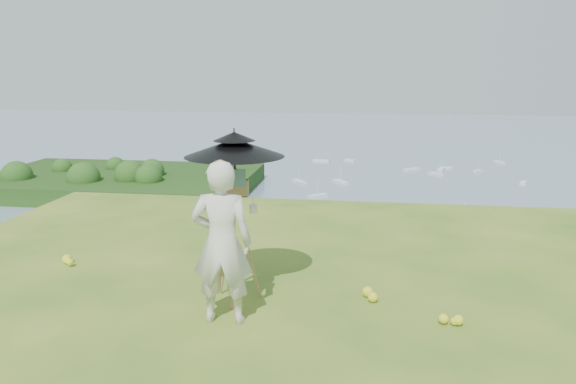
# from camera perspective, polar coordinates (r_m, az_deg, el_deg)

# --- Properties ---
(ground) EXTENTS (14.00, 14.00, 0.00)m
(ground) POSITION_cam_1_polar(r_m,az_deg,el_deg) (5.79, 9.33, -17.28)
(ground) COLOR #3D661D
(ground) RESTS_ON ground
(shoreline_tier) EXTENTS (170.00, 28.00, 8.00)m
(shoreline_tier) POSITION_cam_1_polar(r_m,az_deg,el_deg) (88.97, 7.71, -13.48)
(shoreline_tier) COLOR #726C5B
(shoreline_tier) RESTS_ON bay_water
(bay_water) EXTENTS (700.00, 700.00, 0.00)m
(bay_water) POSITION_cam_1_polar(r_m,az_deg,el_deg) (247.79, 8.17, 3.86)
(bay_water) COLOR slate
(bay_water) RESTS_ON ground
(peninsula) EXTENTS (90.00, 60.00, 12.00)m
(peninsula) POSITION_cam_1_polar(r_m,az_deg,el_deg) (179.51, -16.59, 1.79)
(peninsula) COLOR black
(peninsula) RESTS_ON bay_water
(slope_trees) EXTENTS (110.00, 50.00, 6.00)m
(slope_trees) POSITION_cam_1_polar(r_m,az_deg,el_deg) (43.83, 7.89, -11.63)
(slope_trees) COLOR #244815
(slope_trees) RESTS_ON forest_slope
(harbor_town) EXTENTS (110.00, 22.00, 5.00)m
(harbor_town) POSITION_cam_1_polar(r_m,az_deg,el_deg) (86.33, 7.83, -9.60)
(harbor_town) COLOR beige
(harbor_town) RESTS_ON shoreline_tier
(moored_boats) EXTENTS (140.00, 140.00, 0.70)m
(moored_boats) POSITION_cam_1_polar(r_m,az_deg,el_deg) (170.44, 3.87, 0.14)
(moored_boats) COLOR silver
(moored_boats) RESTS_ON bay_water
(wildflowers) EXTENTS (10.00, 10.50, 0.12)m
(wildflowers) POSITION_cam_1_polar(r_m,az_deg,el_deg) (5.98, 9.32, -15.59)
(wildflowers) COLOR yellow
(wildflowers) RESTS_ON ground
(painter) EXTENTS (0.72, 0.49, 1.89)m
(painter) POSITION_cam_1_polar(r_m,az_deg,el_deg) (6.35, -6.74, -5.14)
(painter) COLOR silver
(painter) RESTS_ON ground
(field_easel) EXTENTS (0.69, 0.69, 1.68)m
(field_easel) POSITION_cam_1_polar(r_m,az_deg,el_deg) (6.95, -5.30, -4.44)
(field_easel) COLOR olive
(field_easel) RESTS_ON ground
(sun_umbrella) EXTENTS (1.30, 1.30, 0.78)m
(sun_umbrella) POSITION_cam_1_polar(r_m,az_deg,el_deg) (6.76, -5.44, 3.21)
(sun_umbrella) COLOR black
(sun_umbrella) RESTS_ON field_easel
(painter_cap) EXTENTS (0.25, 0.28, 0.10)m
(painter_cap) POSITION_cam_1_polar(r_m,az_deg,el_deg) (6.14, -6.95, 2.78)
(painter_cap) COLOR #DD7987
(painter_cap) RESTS_ON painter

